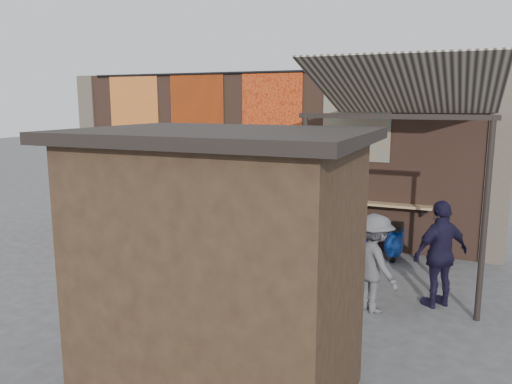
% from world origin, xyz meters
% --- Properties ---
extents(ground, '(70.00, 70.00, 0.00)m').
position_xyz_m(ground, '(0.00, 0.00, 0.00)').
color(ground, '#474749').
rests_on(ground, ground).
extents(brick_wall, '(10.00, 0.40, 4.00)m').
position_xyz_m(brick_wall, '(0.00, 2.70, 2.00)').
color(brick_wall, brown).
rests_on(brick_wall, ground).
extents(pier_left, '(0.50, 0.50, 4.00)m').
position_xyz_m(pier_left, '(-5.20, 2.70, 2.00)').
color(pier_left, '#4C4238').
rests_on(pier_left, ground).
extents(pier_right, '(0.50, 0.50, 4.00)m').
position_xyz_m(pier_right, '(5.20, 2.70, 2.00)').
color(pier_right, '#4C4238').
rests_on(pier_right, ground).
extents(eating_counter, '(8.00, 0.32, 0.05)m').
position_xyz_m(eating_counter, '(0.00, 2.33, 1.10)').
color(eating_counter, '#9E7A51').
rests_on(eating_counter, brick_wall).
extents(shelf_box, '(0.56, 0.33, 0.25)m').
position_xyz_m(shelf_box, '(-1.39, 2.30, 1.25)').
color(shelf_box, white).
rests_on(shelf_box, eating_counter).
extents(tapestry_redgold, '(1.50, 0.02, 2.00)m').
position_xyz_m(tapestry_redgold, '(-3.60, 2.48, 3.00)').
color(tapestry_redgold, maroon).
rests_on(tapestry_redgold, brick_wall).
extents(tapestry_sun, '(1.50, 0.02, 2.00)m').
position_xyz_m(tapestry_sun, '(-1.70, 2.48, 3.00)').
color(tapestry_sun, '#DC470C').
rests_on(tapestry_sun, brick_wall).
extents(tapestry_orange, '(1.50, 0.02, 2.00)m').
position_xyz_m(tapestry_orange, '(0.30, 2.48, 3.00)').
color(tapestry_orange, '#CA4B19').
rests_on(tapestry_orange, brick_wall).
extents(tapestry_multi, '(1.50, 0.02, 2.00)m').
position_xyz_m(tapestry_multi, '(2.30, 2.48, 3.00)').
color(tapestry_multi, '#246F84').
rests_on(tapestry_multi, brick_wall).
extents(hang_rail, '(9.50, 0.06, 0.06)m').
position_xyz_m(hang_rail, '(0.00, 2.47, 3.98)').
color(hang_rail, black).
rests_on(hang_rail, brick_wall).
extents(scooter_stool_0, '(0.36, 0.79, 0.75)m').
position_xyz_m(scooter_stool_0, '(-2.82, 2.01, 0.38)').
color(scooter_stool_0, '#0D2199').
rests_on(scooter_stool_0, ground).
extents(scooter_stool_1, '(0.34, 0.75, 0.71)m').
position_xyz_m(scooter_stool_1, '(-2.27, 2.03, 0.36)').
color(scooter_stool_1, maroon).
rests_on(scooter_stool_1, ground).
extents(scooter_stool_2, '(0.40, 0.88, 0.84)m').
position_xyz_m(scooter_stool_2, '(-1.61, 2.01, 0.42)').
color(scooter_stool_2, '#105125').
rests_on(scooter_stool_2, ground).
extents(scooter_stool_3, '(0.40, 0.89, 0.84)m').
position_xyz_m(scooter_stool_3, '(-0.95, 1.99, 0.42)').
color(scooter_stool_3, black).
rests_on(scooter_stool_3, ground).
extents(scooter_stool_4, '(0.33, 0.73, 0.69)m').
position_xyz_m(scooter_stool_4, '(-0.42, 2.04, 0.35)').
color(scooter_stool_4, '#18614F').
rests_on(scooter_stool_4, ground).
extents(scooter_stool_5, '(0.39, 0.87, 0.83)m').
position_xyz_m(scooter_stool_5, '(0.27, 1.99, 0.41)').
color(scooter_stool_5, maroon).
rests_on(scooter_stool_5, ground).
extents(scooter_stool_6, '(0.33, 0.73, 0.69)m').
position_xyz_m(scooter_stool_6, '(0.80, 2.05, 0.35)').
color(scooter_stool_6, navy).
rests_on(scooter_stool_6, ground).
extents(scooter_stool_7, '(0.32, 0.71, 0.67)m').
position_xyz_m(scooter_stool_7, '(1.41, 2.03, 0.34)').
color(scooter_stool_7, black).
rests_on(scooter_stool_7, ground).
extents(scooter_stool_8, '(0.35, 0.78, 0.74)m').
position_xyz_m(scooter_stool_8, '(2.06, 2.01, 0.37)').
color(scooter_stool_8, '#8A360C').
rests_on(scooter_stool_8, ground).
extents(scooter_stool_9, '(0.34, 0.75, 0.71)m').
position_xyz_m(scooter_stool_9, '(2.63, 2.02, 0.36)').
color(scooter_stool_9, '#16144D').
rests_on(scooter_stool_9, ground).
extents(scooter_stool_10, '(0.35, 0.79, 0.75)m').
position_xyz_m(scooter_stool_10, '(3.31, 2.04, 0.37)').
color(scooter_stool_10, navy).
rests_on(scooter_stool_10, ground).
extents(diner_left, '(0.71, 0.51, 1.84)m').
position_xyz_m(diner_left, '(-2.76, 2.00, 0.92)').
color(diner_left, '#7A96B1').
rests_on(diner_left, ground).
extents(diner_right, '(0.98, 0.88, 1.66)m').
position_xyz_m(diner_right, '(-2.58, 1.40, 0.83)').
color(diner_right, '#32262D').
rests_on(diner_right, ground).
extents(shopper_navy, '(1.04, 1.03, 1.76)m').
position_xyz_m(shopper_navy, '(4.31, -0.24, 0.88)').
color(shopper_navy, black).
rests_on(shopper_navy, ground).
extents(shopper_grey, '(1.14, 1.13, 1.58)m').
position_xyz_m(shopper_grey, '(3.36, -0.85, 0.79)').
color(shopper_grey, '#545458').
rests_on(shopper_grey, ground).
extents(shopper_tan, '(1.03, 0.86, 1.80)m').
position_xyz_m(shopper_tan, '(2.22, 0.07, 0.90)').
color(shopper_tan, '#897F57').
rests_on(shopper_tan, ground).
extents(market_stall, '(2.68, 2.01, 2.91)m').
position_xyz_m(market_stall, '(2.25, -3.96, 1.45)').
color(market_stall, black).
rests_on(market_stall, ground).
extents(stall_roof, '(3.01, 2.31, 0.12)m').
position_xyz_m(stall_roof, '(2.25, -3.96, 2.97)').
color(stall_roof, black).
rests_on(stall_roof, market_stall).
extents(stall_sign, '(1.20, 0.04, 0.50)m').
position_xyz_m(stall_sign, '(2.25, -2.92, 2.11)').
color(stall_sign, gold).
rests_on(stall_sign, market_stall).
extents(stall_shelf, '(2.23, 0.10, 0.06)m').
position_xyz_m(stall_shelf, '(2.25, -2.92, 1.06)').
color(stall_shelf, '#473321').
rests_on(stall_shelf, market_stall).
extents(awning_canvas, '(3.20, 3.28, 0.97)m').
position_xyz_m(awning_canvas, '(3.50, 0.90, 3.55)').
color(awning_canvas, beige).
rests_on(awning_canvas, brick_wall).
extents(awning_ledger, '(3.30, 0.08, 0.12)m').
position_xyz_m(awning_ledger, '(3.50, 2.49, 3.95)').
color(awning_ledger, '#33261C').
rests_on(awning_ledger, brick_wall).
extents(awning_header, '(3.00, 0.08, 0.08)m').
position_xyz_m(awning_header, '(3.50, -0.60, 3.08)').
color(awning_header, black).
rests_on(awning_header, awning_post_left).
extents(awning_post_left, '(0.09, 0.09, 3.10)m').
position_xyz_m(awning_post_left, '(2.10, -0.60, 1.55)').
color(awning_post_left, black).
rests_on(awning_post_left, ground).
extents(awning_post_right, '(0.09, 0.09, 3.10)m').
position_xyz_m(awning_post_right, '(4.90, -0.60, 1.55)').
color(awning_post_right, black).
rests_on(awning_post_right, ground).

